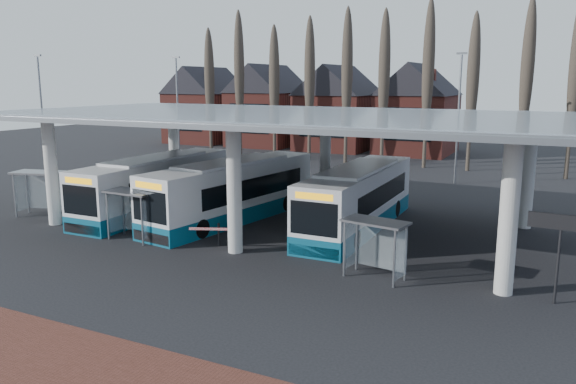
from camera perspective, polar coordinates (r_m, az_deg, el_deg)
The scene contains 15 objects.
ground at distance 25.02m, azimuth -8.39°, elevation -7.56°, with size 140.00×140.00×0.00m, color black.
station_canopy at distance 30.69m, azimuth -0.12°, elevation 6.87°, with size 32.00×16.00×6.34m.
poplar_row at distance 54.15m, azimuth 12.02°, elevation 11.76°, with size 45.10×1.10×14.50m.
townhouse_row at distance 69.91m, azimuth 1.50°, elevation 9.48°, with size 36.80×10.30×12.25m.
lamp_post_a at distance 52.17m, azimuth -11.14°, elevation 8.05°, with size 0.80×0.16×10.17m.
lamp_post_b at distance 46.11m, azimuth 16.91°, elevation 7.39°, with size 0.80×0.16×10.17m.
lamp_post_d at distance 51.90m, azimuth -23.71°, elevation 7.31°, with size 0.80×0.16×10.17m.
bus_0 at distance 35.65m, azimuth -13.13°, elevation 0.61°, with size 2.83×12.50×3.46m.
bus_1 at distance 32.88m, azimuth -5.55°, elevation 0.02°, with size 4.50×12.89×3.51m.
bus_2 at distance 31.07m, azimuth 7.16°, elevation -0.73°, with size 2.79×12.42×3.44m.
shelter_0 at distance 36.82m, azimuth -23.87°, elevation 0.81°, with size 3.20×2.14×2.72m.
shelter_1 at distance 29.64m, azimuth -15.41°, elevation -1.17°, with size 2.81×1.50×2.55m.
shelter_2 at distance 23.29m, azimuth 8.99°, elevation -4.42°, with size 2.82×1.75×2.45m.
info_sign_0 at distance 22.27m, azimuth 26.00°, elevation -3.42°, with size 2.25×0.25×3.35m.
barrier at distance 27.49m, azimuth -7.51°, elevation -3.89°, with size 2.15×1.06×1.15m.
Camera 1 is at (13.65, -19.39, 7.98)m, focal length 35.00 mm.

